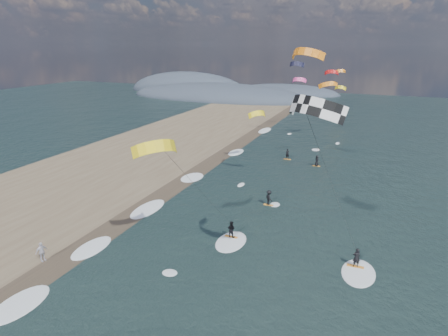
% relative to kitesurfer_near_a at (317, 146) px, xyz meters
% --- Properties ---
extents(ground, '(260.00, 260.00, 0.00)m').
position_rel_kitesurfer_near_a_xyz_m(ground, '(-7.51, -7.02, -11.11)').
color(ground, black).
rests_on(ground, ground).
extents(sand_strip, '(26.00, 240.00, 0.00)m').
position_rel_kitesurfer_near_a_xyz_m(sand_strip, '(-31.51, 2.98, -11.11)').
color(sand_strip, brown).
rests_on(sand_strip, ground).
extents(wet_sand_strip, '(3.00, 240.00, 0.00)m').
position_rel_kitesurfer_near_a_xyz_m(wet_sand_strip, '(-19.51, 2.98, -11.10)').
color(wet_sand_strip, '#382D23').
rests_on(wet_sand_strip, ground).
extents(coastal_hills, '(80.00, 41.00, 15.00)m').
position_rel_kitesurfer_near_a_xyz_m(coastal_hills, '(-52.35, 100.84, -11.11)').
color(coastal_hills, '#3D4756').
rests_on(coastal_hills, ground).
extents(kitesurfer_near_a, '(7.79, 9.18, 14.89)m').
position_rel_kitesurfer_near_a_xyz_m(kitesurfer_near_a, '(0.00, 0.00, 0.00)').
color(kitesurfer_near_a, orange).
rests_on(kitesurfer_near_a, ground).
extents(kitesurfer_near_b, '(6.80, 9.18, 11.29)m').
position_rel_kitesurfer_near_a_xyz_m(kitesurfer_near_b, '(-10.35, 1.36, -4.20)').
color(kitesurfer_near_b, orange).
rests_on(kitesurfer_near_b, ground).
extents(far_kitesurfers, '(5.94, 19.18, 1.79)m').
position_rel_kitesurfer_near_a_xyz_m(far_kitesurfers, '(-6.51, 21.85, -10.24)').
color(far_kitesurfers, orange).
rests_on(far_kitesurfers, ground).
extents(bg_kite_field, '(11.27, 69.20, 10.91)m').
position_rel_kitesurfer_near_a_xyz_m(bg_kite_field, '(-7.87, 49.58, 0.47)').
color(bg_kite_field, yellow).
rests_on(bg_kite_field, ground).
extents(shoreline_surf, '(2.40, 79.40, 0.11)m').
position_rel_kitesurfer_near_a_xyz_m(shoreline_surf, '(-18.31, 7.73, -11.11)').
color(shoreline_surf, white).
rests_on(shoreline_surf, ground).
extents(beach_walker, '(0.65, 1.09, 1.74)m').
position_rel_kitesurfer_near_a_xyz_m(beach_walker, '(-21.11, -4.27, -10.24)').
color(beach_walker, silver).
rests_on(beach_walker, ground).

